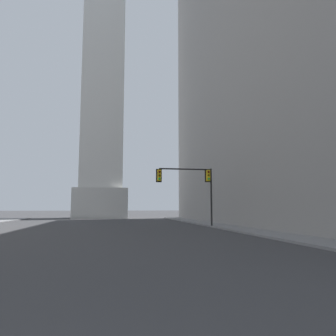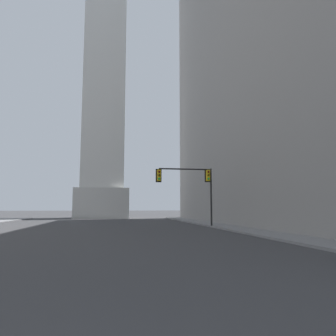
# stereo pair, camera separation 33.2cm
# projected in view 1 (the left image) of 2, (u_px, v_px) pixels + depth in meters

# --- Properties ---
(sidewalk_right) EXTENTS (5.00, 71.60, 0.15)m
(sidewalk_right) POSITION_uv_depth(u_px,v_px,m) (275.00, 232.00, 24.58)
(sidewalk_right) COLOR slate
(sidewalk_right) RESTS_ON ground_plane
(building_right) EXTENTS (24.19, 55.25, 45.53)m
(building_right) POSITION_uv_depth(u_px,v_px,m) (328.00, 26.00, 37.80)
(building_right) COLOR gray
(building_right) RESTS_ON ground_plane
(obelisk) EXTENTS (9.43, 9.43, 75.27)m
(obelisk) POSITION_uv_depth(u_px,v_px,m) (105.00, 30.00, 63.82)
(obelisk) COLOR silver
(obelisk) RESTS_ON ground_plane
(traffic_light_mid_right) EXTENTS (5.76, 0.50, 5.82)m
(traffic_light_mid_right) POSITION_uv_depth(u_px,v_px,m) (193.00, 182.00, 32.50)
(traffic_light_mid_right) COLOR black
(traffic_light_mid_right) RESTS_ON ground_plane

